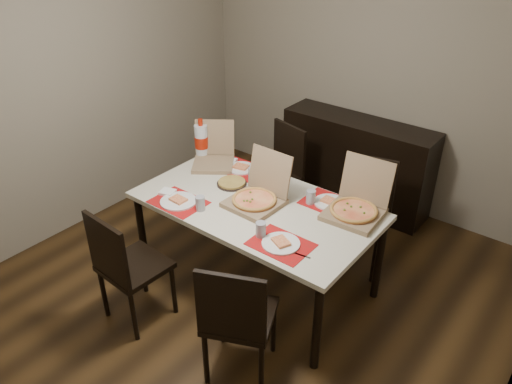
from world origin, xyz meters
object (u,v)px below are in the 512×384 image
at_px(dining_table, 256,211).
at_px(chair_near_left, 125,265).
at_px(chair_far_right, 364,208).
at_px(pizza_box_center, 257,197).
at_px(dip_bowl, 276,197).
at_px(chair_far_left, 279,169).
at_px(chair_near_right, 237,317).
at_px(sideboard, 356,163).
at_px(soda_bottle, 201,141).

height_order(dining_table, chair_near_left, chair_near_left).
height_order(chair_far_right, pizza_box_center, pizza_box_center).
bearing_deg(chair_near_left, dip_bowl, 63.21).
relative_size(chair_near_left, pizza_box_center, 2.22).
distance_m(dining_table, chair_far_left, 1.04).
relative_size(chair_near_left, chair_far_left, 1.00).
distance_m(chair_near_left, chair_near_right, 0.94).
xyz_separation_m(sideboard, soda_bottle, (-0.87, -1.27, 0.45)).
bearing_deg(dining_table, pizza_box_center, 49.78).
bearing_deg(chair_far_left, chair_near_left, -90.33).
relative_size(chair_near_right, chair_far_left, 1.00).
bearing_deg(dip_bowl, chair_far_right, 55.77).
distance_m(chair_near_right, soda_bottle, 1.80).
height_order(sideboard, dip_bowl, sideboard).
bearing_deg(dining_table, soda_bottle, 159.14).
distance_m(chair_near_right, chair_far_right, 1.60).
relative_size(chair_far_left, chair_far_right, 1.00).
distance_m(chair_near_left, chair_far_left, 1.82).
distance_m(chair_far_right, pizza_box_center, 0.98).
distance_m(dining_table, chair_far_right, 0.96).
relative_size(dining_table, dip_bowl, 17.44).
bearing_deg(chair_near_left, sideboard, 79.48).
bearing_deg(chair_far_left, sideboard, 56.04).
relative_size(dining_table, chair_near_right, 1.94).
bearing_deg(chair_near_right, chair_far_right, 89.04).
relative_size(chair_near_right, pizza_box_center, 2.22).
bearing_deg(sideboard, chair_far_right, -58.23).
bearing_deg(chair_far_right, chair_near_left, -119.74).
bearing_deg(chair_far_right, chair_far_left, 171.93).
xyz_separation_m(dining_table, chair_far_right, (0.51, 0.79, -0.17)).
bearing_deg(soda_bottle, chair_near_left, -71.81).
bearing_deg(chair_far_right, pizza_box_center, -122.67).
xyz_separation_m(sideboard, chair_far_left, (-0.45, -0.67, 0.06)).
bearing_deg(chair_far_right, chair_near_right, -90.96).
height_order(chair_far_right, dip_bowl, chair_far_right).
distance_m(sideboard, chair_far_right, 0.95).
distance_m(dining_table, pizza_box_center, 0.12).
bearing_deg(dining_table, chair_near_right, -59.06).
height_order(chair_far_left, pizza_box_center, pizza_box_center).
height_order(sideboard, chair_near_left, chair_near_left).
relative_size(chair_near_right, dip_bowl, 9.01).
relative_size(sideboard, pizza_box_center, 3.57).
height_order(dining_table, chair_far_right, chair_far_right).
bearing_deg(dip_bowl, chair_near_right, -66.91).
relative_size(sideboard, chair_near_left, 1.61).
distance_m(pizza_box_center, soda_bottle, 0.93).
xyz_separation_m(dining_table, chair_near_right, (0.48, -0.80, -0.17)).
bearing_deg(sideboard, chair_near_left, -100.52).
height_order(dining_table, soda_bottle, soda_bottle).
relative_size(pizza_box_center, dip_bowl, 4.07).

